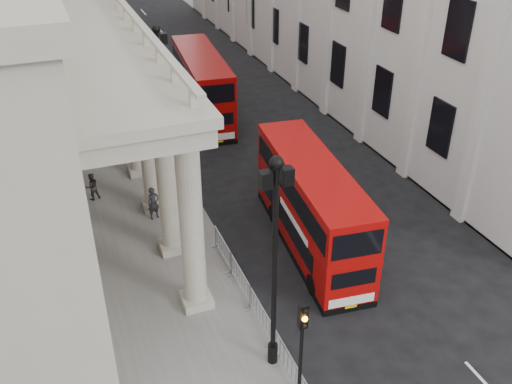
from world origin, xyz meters
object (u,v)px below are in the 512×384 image
object	(u,v)px
bus_far	(202,84)
pedestrian_a	(154,203)
bus_near	(311,204)
traffic_light	(302,337)
pedestrian_b	(92,187)
lamp_post_north	(115,22)
pedestrian_c	(126,134)
lamp_post_south	(275,254)
lamp_post_mid	(162,90)

from	to	relation	value
bus_far	pedestrian_a	world-z (taller)	bus_far
pedestrian_a	bus_near	bearing A→B (deg)	-50.30
traffic_light	pedestrian_b	distance (m)	16.79
lamp_post_north	bus_far	bearing A→B (deg)	-64.50
lamp_post_north	traffic_light	distance (m)	34.07
traffic_light	pedestrian_c	bearing A→B (deg)	94.86
bus_near	pedestrian_b	distance (m)	11.97
lamp_post_south	pedestrian_b	distance (m)	15.22
pedestrian_b	pedestrian_c	world-z (taller)	pedestrian_c
traffic_light	pedestrian_c	size ratio (longest dim) A/B	2.46
lamp_post_south	pedestrian_b	xyz separation A→B (m)	(-4.56, 13.95, -4.03)
lamp_post_south	bus_far	distance (m)	23.58
lamp_post_mid	pedestrian_a	bearing A→B (deg)	-110.64
bus_near	bus_far	distance (m)	16.83
bus_near	bus_far	bearing A→B (deg)	96.67
lamp_post_mid	pedestrian_b	size ratio (longest dim) A/B	5.47
bus_far	pedestrian_c	world-z (taller)	bus_far
pedestrian_c	pedestrian_a	bearing A→B (deg)	-91.92
bus_near	pedestrian_c	size ratio (longest dim) A/B	5.74
pedestrian_c	bus_far	bearing A→B (deg)	28.39
traffic_light	pedestrian_a	xyz separation A→B (m)	(-2.01, 12.96, -2.12)
lamp_post_mid	pedestrian_b	distance (m)	6.42
lamp_post_north	bus_far	world-z (taller)	lamp_post_north
lamp_post_south	pedestrian_b	size ratio (longest dim) A/B	5.47
lamp_post_south	pedestrian_c	distance (m)	20.14
lamp_post_mid	traffic_light	size ratio (longest dim) A/B	1.93
bus_far	pedestrian_c	xyz separation A→B (m)	(-6.01, -3.37, -1.33)
lamp_post_north	bus_far	xyz separation A→B (m)	(4.27, -8.95, -2.59)
pedestrian_b	pedestrian_c	distance (m)	6.38
lamp_post_south	bus_far	size ratio (longest dim) A/B	0.79
bus_far	lamp_post_north	bearing A→B (deg)	121.04
lamp_post_north	traffic_light	bearing A→B (deg)	-89.83
lamp_post_mid	traffic_light	distance (m)	18.11
bus_far	pedestrian_b	distance (m)	12.76
pedestrian_a	lamp_post_mid	bearing A→B (deg)	55.48
lamp_post_north	pedestrian_a	world-z (taller)	lamp_post_north
lamp_post_south	pedestrian_c	xyz separation A→B (m)	(-1.75, 19.68, -3.92)
lamp_post_south	pedestrian_a	distance (m)	11.78
bus_near	pedestrian_b	world-z (taller)	bus_near
lamp_post_mid	lamp_post_north	bearing A→B (deg)	90.00
bus_far	pedestrian_a	xyz separation A→B (m)	(-6.17, -12.11, -1.34)
lamp_post_south	bus_near	xyz separation A→B (m)	(4.48, 6.23, -2.69)
lamp_post_mid	traffic_light	bearing A→B (deg)	-89.68
bus_far	traffic_light	bearing A→B (deg)	-93.90
lamp_post_mid	bus_near	xyz separation A→B (m)	(4.48, -9.77, -2.69)
lamp_post_south	traffic_light	size ratio (longest dim) A/B	1.93
lamp_post_mid	pedestrian_c	size ratio (longest dim) A/B	4.75
lamp_post_north	pedestrian_a	bearing A→B (deg)	-95.17
pedestrian_a	lamp_post_south	bearing A→B (deg)	-93.99
lamp_post_mid	pedestrian_c	bearing A→B (deg)	115.37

